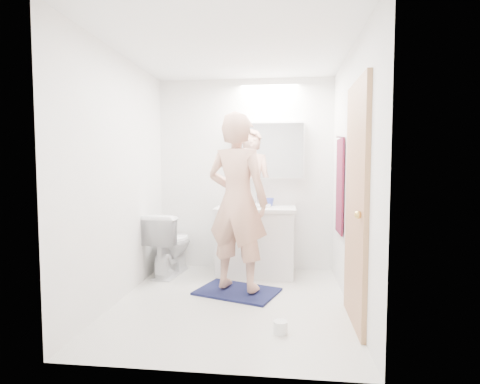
# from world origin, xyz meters

# --- Properties ---
(floor) EXTENTS (2.50, 2.50, 0.00)m
(floor) POSITION_xyz_m (0.00, 0.00, 0.00)
(floor) COLOR silver
(floor) RESTS_ON ground
(ceiling) EXTENTS (2.50, 2.50, 0.00)m
(ceiling) POSITION_xyz_m (0.00, 0.00, 2.40)
(ceiling) COLOR white
(ceiling) RESTS_ON floor
(wall_back) EXTENTS (2.50, 0.00, 2.50)m
(wall_back) POSITION_xyz_m (0.00, 1.25, 1.20)
(wall_back) COLOR white
(wall_back) RESTS_ON floor
(wall_front) EXTENTS (2.50, 0.00, 2.50)m
(wall_front) POSITION_xyz_m (0.00, -1.25, 1.20)
(wall_front) COLOR white
(wall_front) RESTS_ON floor
(wall_left) EXTENTS (0.00, 2.50, 2.50)m
(wall_left) POSITION_xyz_m (-1.10, 0.00, 1.20)
(wall_left) COLOR white
(wall_left) RESTS_ON floor
(wall_right) EXTENTS (0.00, 2.50, 2.50)m
(wall_right) POSITION_xyz_m (1.10, 0.00, 1.20)
(wall_right) COLOR white
(wall_right) RESTS_ON floor
(vanity_cabinet) EXTENTS (0.90, 0.55, 0.78)m
(vanity_cabinet) POSITION_xyz_m (0.16, 0.96, 0.39)
(vanity_cabinet) COLOR silver
(vanity_cabinet) RESTS_ON floor
(countertop) EXTENTS (0.95, 0.58, 0.04)m
(countertop) POSITION_xyz_m (0.16, 0.96, 0.80)
(countertop) COLOR white
(countertop) RESTS_ON vanity_cabinet
(sink_basin) EXTENTS (0.36, 0.36, 0.03)m
(sink_basin) POSITION_xyz_m (0.16, 0.99, 0.84)
(sink_basin) COLOR white
(sink_basin) RESTS_ON countertop
(faucet) EXTENTS (0.02, 0.02, 0.16)m
(faucet) POSITION_xyz_m (0.16, 1.19, 0.90)
(faucet) COLOR silver
(faucet) RESTS_ON countertop
(medicine_cabinet) EXTENTS (0.88, 0.14, 0.70)m
(medicine_cabinet) POSITION_xyz_m (0.30, 1.18, 1.50)
(medicine_cabinet) COLOR white
(medicine_cabinet) RESTS_ON wall_back
(mirror_panel) EXTENTS (0.84, 0.01, 0.66)m
(mirror_panel) POSITION_xyz_m (0.30, 1.10, 1.50)
(mirror_panel) COLOR silver
(mirror_panel) RESTS_ON medicine_cabinet
(toilet) EXTENTS (0.52, 0.79, 0.75)m
(toilet) POSITION_xyz_m (-0.88, 0.85, 0.38)
(toilet) COLOR white
(toilet) RESTS_ON floor
(bath_rug) EXTENTS (0.94, 0.78, 0.02)m
(bath_rug) POSITION_xyz_m (0.02, 0.28, 0.01)
(bath_rug) COLOR #131B3D
(bath_rug) RESTS_ON floor
(person) EXTENTS (0.76, 0.62, 1.80)m
(person) POSITION_xyz_m (0.02, 0.28, 0.95)
(person) COLOR tan
(person) RESTS_ON bath_rug
(door) EXTENTS (0.04, 0.80, 2.00)m
(door) POSITION_xyz_m (1.08, -0.35, 1.00)
(door) COLOR tan
(door) RESTS_ON wall_right
(door_knob) EXTENTS (0.06, 0.06, 0.06)m
(door_knob) POSITION_xyz_m (1.04, -0.65, 0.95)
(door_knob) COLOR gold
(door_knob) RESTS_ON door
(towel) EXTENTS (0.02, 0.42, 1.00)m
(towel) POSITION_xyz_m (1.08, 0.55, 1.10)
(towel) COLOR #141034
(towel) RESTS_ON wall_right
(towel_hook) EXTENTS (0.07, 0.02, 0.02)m
(towel_hook) POSITION_xyz_m (1.07, 0.55, 1.62)
(towel_hook) COLOR silver
(towel_hook) RESTS_ON wall_right
(soap_bottle_a) EXTENTS (0.08, 0.08, 0.20)m
(soap_bottle_a) POSITION_xyz_m (-0.13, 1.11, 0.92)
(soap_bottle_a) COLOR beige
(soap_bottle_a) RESTS_ON countertop
(soap_bottle_b) EXTENTS (0.10, 0.11, 0.17)m
(soap_bottle_b) POSITION_xyz_m (-0.08, 1.15, 0.91)
(soap_bottle_b) COLOR #568FB9
(soap_bottle_b) RESTS_ON countertop
(toothbrush_cup) EXTENTS (0.11, 0.11, 0.10)m
(toothbrush_cup) POSITION_xyz_m (0.32, 1.12, 0.87)
(toothbrush_cup) COLOR #3A46AE
(toothbrush_cup) RESTS_ON countertop
(toilet_paper_roll) EXTENTS (0.11, 0.11, 0.10)m
(toilet_paper_roll) POSITION_xyz_m (0.47, -0.63, 0.05)
(toilet_paper_roll) COLOR white
(toilet_paper_roll) RESTS_ON floor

